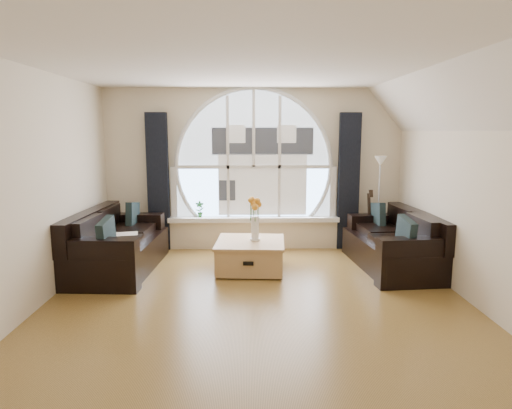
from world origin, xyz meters
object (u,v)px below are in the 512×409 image
(guitar, at_px, (368,221))
(sofa_left, at_px, (118,243))
(vase_flowers, at_px, (255,214))
(coffee_chest, at_px, (250,254))
(potted_plant, at_px, (200,209))
(sofa_right, at_px, (393,241))
(floor_lamp, at_px, (379,205))

(guitar, bearing_deg, sofa_left, -171.58)
(vase_flowers, relative_size, guitar, 0.66)
(sofa_left, distance_m, vase_flowers, 2.01)
(coffee_chest, distance_m, potted_plant, 1.56)
(vase_flowers, height_order, potted_plant, vase_flowers)
(sofa_right, height_order, coffee_chest, sofa_right)
(coffee_chest, relative_size, guitar, 0.91)
(sofa_right, xyz_separation_m, vase_flowers, (-2.02, -0.01, 0.42))
(guitar, bearing_deg, potted_plant, 169.30)
(coffee_chest, bearing_deg, sofa_right, 5.44)
(sofa_right, relative_size, potted_plant, 6.81)
(sofa_left, bearing_deg, floor_lamp, 16.01)
(potted_plant, bearing_deg, vase_flowers, -52.19)
(guitar, relative_size, potted_plant, 3.83)
(potted_plant, bearing_deg, sofa_right, -21.65)
(sofa_left, bearing_deg, vase_flowers, 3.93)
(sofa_left, distance_m, guitar, 3.97)
(sofa_left, xyz_separation_m, floor_lamp, (4.01, 0.90, 0.40))
(sofa_left, xyz_separation_m, sofa_right, (3.99, 0.03, 0.00))
(floor_lamp, bearing_deg, guitar, 172.03)
(sofa_left, relative_size, sofa_right, 1.04)
(coffee_chest, height_order, guitar, guitar)
(guitar, bearing_deg, sofa_right, -86.24)
(coffee_chest, xyz_separation_m, floor_lamp, (2.11, 0.93, 0.56))
(floor_lamp, bearing_deg, potted_plant, 174.20)
(sofa_left, relative_size, guitar, 1.85)
(guitar, distance_m, potted_plant, 2.82)
(sofa_right, height_order, floor_lamp, floor_lamp)
(sofa_right, distance_m, guitar, 0.91)
(sofa_right, xyz_separation_m, coffee_chest, (-2.09, -0.06, -0.16))
(sofa_right, distance_m, potted_plant, 3.18)
(sofa_left, distance_m, floor_lamp, 4.13)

